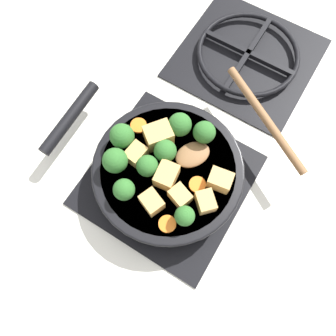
{
  "coord_description": "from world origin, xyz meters",
  "views": [
    {
      "loc": [
        0.11,
        -0.18,
        0.65
      ],
      "look_at": [
        0.0,
        0.0,
        0.08
      ],
      "focal_mm": 35.0,
      "sensor_mm": 36.0,
      "label": 1
    }
  ],
  "objects": [
    {
      "name": "tofu_cube_near_handle",
      "position": [
        0.01,
        -0.02,
        0.09
      ],
      "size": [
        0.04,
        0.05,
        0.04
      ],
      "primitive_type": "cube",
      "rotation": [
        0.0,
        0.0,
        1.71
      ],
      "color": "tan",
      "rests_on": "skillet_pan"
    },
    {
      "name": "front_burner_grate",
      "position": [
        0.0,
        0.0,
        0.01
      ],
      "size": [
        0.31,
        0.31,
        0.03
      ],
      "color": "black",
      "rests_on": "ground_plane"
    },
    {
      "name": "tofu_cube_center_large",
      "position": [
        0.01,
        -0.07,
        0.09
      ],
      "size": [
        0.05,
        0.04,
        0.03
      ],
      "primitive_type": "cube",
      "rotation": [
        0.0,
        0.0,
        2.77
      ],
      "color": "tan",
      "rests_on": "skillet_pan"
    },
    {
      "name": "carrot_slice_orange_thin",
      "position": [
        0.06,
        -0.0,
        0.08
      ],
      "size": [
        0.03,
        0.03,
        0.01
      ],
      "primitive_type": "cylinder",
      "color": "orange",
      "rests_on": "skillet_pan"
    },
    {
      "name": "tofu_cube_front_piece",
      "position": [
        0.05,
        -0.04,
        0.09
      ],
      "size": [
        0.04,
        0.04,
        0.03
      ],
      "primitive_type": "cube",
      "rotation": [
        0.0,
        0.0,
        2.8
      ],
      "color": "tan",
      "rests_on": "skillet_pan"
    },
    {
      "name": "tofu_cube_back_piece",
      "position": [
        0.09,
        0.02,
        0.09
      ],
      "size": [
        0.05,
        0.04,
        0.03
      ],
      "primitive_type": "cube",
      "rotation": [
        0.0,
        0.0,
        0.16
      ],
      "color": "tan",
      "rests_on": "skillet_pan"
    },
    {
      "name": "broccoli_floret_near_spoon",
      "position": [
        -0.08,
        -0.05,
        0.1
      ],
      "size": [
        0.05,
        0.05,
        0.05
      ],
      "color": "#709956",
      "rests_on": "skillet_pan"
    },
    {
      "name": "skillet_pan",
      "position": [
        -0.0,
        -0.0,
        0.05
      ],
      "size": [
        0.39,
        0.29,
        0.05
      ],
      "color": "black",
      "rests_on": "front_burner_grate"
    },
    {
      "name": "rear_burner_grate",
      "position": [
        0.0,
        0.36,
        0.01
      ],
      "size": [
        0.31,
        0.31,
        0.03
      ],
      "color": "black",
      "rests_on": "ground_plane"
    },
    {
      "name": "broccoli_floret_mid_floret",
      "position": [
        -0.04,
        -0.08,
        0.1
      ],
      "size": [
        0.04,
        0.04,
        0.05
      ],
      "color": "#709956",
      "rests_on": "skillet_pan"
    },
    {
      "name": "broccoli_floret_small_inner",
      "position": [
        -0.1,
        0.0,
        0.1
      ],
      "size": [
        0.05,
        0.05,
        0.05
      ],
      "color": "#709956",
      "rests_on": "skillet_pan"
    },
    {
      "name": "ground_plane",
      "position": [
        0.0,
        0.0,
        0.0
      ],
      "size": [
        2.4,
        2.4,
        0.0
      ],
      "primitive_type": "plane",
      "color": "silver"
    },
    {
      "name": "tofu_cube_mid_small",
      "position": [
        -0.05,
        0.04,
        0.09
      ],
      "size": [
        0.06,
        0.06,
        0.04
      ],
      "primitive_type": "cube",
      "rotation": [
        0.0,
        0.0,
        4.07
      ],
      "color": "tan",
      "rests_on": "skillet_pan"
    },
    {
      "name": "tofu_cube_west_chunk",
      "position": [
        -0.06,
        -0.01,
        0.09
      ],
      "size": [
        0.03,
        0.04,
        0.03
      ],
      "primitive_type": "cube",
      "rotation": [
        0.0,
        0.0,
        1.47
      ],
      "color": "tan",
      "rests_on": "skillet_pan"
    },
    {
      "name": "broccoli_floret_east_rim",
      "position": [
        -0.02,
        0.08,
        0.1
      ],
      "size": [
        0.04,
        0.04,
        0.05
      ],
      "color": "#709956",
      "rests_on": "skillet_pan"
    },
    {
      "name": "tofu_cube_east_chunk",
      "position": [
        0.09,
        -0.02,
        0.09
      ],
      "size": [
        0.05,
        0.05,
        0.03
      ],
      "primitive_type": "cube",
      "rotation": [
        0.0,
        0.0,
        2.38
      ],
      "color": "tan",
      "rests_on": "skillet_pan"
    },
    {
      "name": "broccoli_floret_north_edge",
      "position": [
        0.03,
        0.09,
        0.1
      ],
      "size": [
        0.04,
        0.04,
        0.05
      ],
      "color": "#709956",
      "rests_on": "skillet_pan"
    },
    {
      "name": "carrot_slice_edge_slice",
      "position": [
        0.05,
        -0.09,
        0.08
      ],
      "size": [
        0.03,
        0.03,
        0.01
      ],
      "primitive_type": "cylinder",
      "color": "orange",
      "rests_on": "skillet_pan"
    },
    {
      "name": "wooden_spoon",
      "position": [
        0.08,
        0.13,
        0.08
      ],
      "size": [
        0.24,
        0.25,
        0.02
      ],
      "color": "brown",
      "rests_on": "skillet_pan"
    },
    {
      "name": "broccoli_floret_south_cluster",
      "position": [
        0.07,
        -0.07,
        0.1
      ],
      "size": [
        0.04,
        0.04,
        0.04
      ],
      "color": "#709956",
      "rests_on": "skillet_pan"
    },
    {
      "name": "broccoli_floret_west_rim",
      "position": [
        -0.02,
        0.02,
        0.1
      ],
      "size": [
        0.04,
        0.04,
        0.05
      ],
      "color": "#709956",
      "rests_on": "skillet_pan"
    },
    {
      "name": "carrot_slice_near_center",
      "position": [
        -0.09,
        0.04,
        0.08
      ],
      "size": [
        0.03,
        0.03,
        0.01
      ],
      "primitive_type": "cylinder",
      "color": "orange",
      "rests_on": "skillet_pan"
    },
    {
      "name": "broccoli_floret_center_top",
      "position": [
        -0.03,
        -0.02,
        0.1
      ],
      "size": [
        0.04,
        0.04,
        0.05
      ],
      "color": "#709956",
      "rests_on": "skillet_pan"
    }
  ]
}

